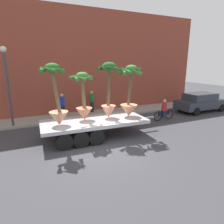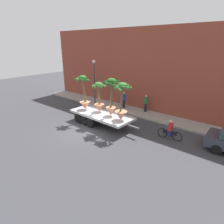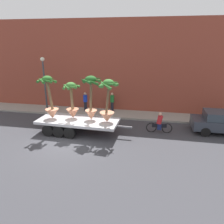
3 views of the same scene
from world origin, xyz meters
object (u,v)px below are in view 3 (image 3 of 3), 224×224
(pedestrian_far_left, at_px, (112,101))
(street_lamp, at_px, (44,78))
(cyclist, at_px, (159,124))
(flatbed_trailer, at_px, (75,122))
(pedestrian_near_gate, at_px, (85,101))
(potted_palm_extra, at_px, (108,103))
(potted_palm_middle, at_px, (72,102))
(potted_palm_rear, at_px, (91,97))
(potted_palm_front, at_px, (50,100))

(pedestrian_far_left, bearing_deg, street_lamp, -166.78)
(cyclist, distance_m, street_lamp, 10.53)
(flatbed_trailer, xyz_separation_m, street_lamp, (-3.99, 3.58, 2.47))
(pedestrian_near_gate, bearing_deg, potted_palm_extra, -56.17)
(potted_palm_middle, bearing_deg, potted_palm_rear, -4.68)
(potted_palm_rear, distance_m, potted_palm_middle, 1.51)
(potted_palm_front, bearing_deg, pedestrian_far_left, 55.40)
(pedestrian_near_gate, height_order, pedestrian_far_left, same)
(potted_palm_front, bearing_deg, potted_palm_extra, 0.51)
(potted_palm_extra, bearing_deg, potted_palm_middle, 172.74)
(flatbed_trailer, height_order, potted_palm_rear, potted_palm_rear)
(flatbed_trailer, bearing_deg, potted_palm_extra, -1.23)
(potted_palm_rear, bearing_deg, pedestrian_near_gate, 113.10)
(potted_palm_front, xyz_separation_m, street_lamp, (-2.27, 3.66, 0.93))
(potted_palm_front, relative_size, potted_palm_extra, 1.03)
(pedestrian_far_left, bearing_deg, flatbed_trailer, -109.47)
(cyclist, distance_m, pedestrian_near_gate, 7.45)
(flatbed_trailer, bearing_deg, cyclist, 10.58)
(pedestrian_near_gate, relative_size, street_lamp, 0.35)
(potted_palm_extra, relative_size, cyclist, 1.60)
(potted_palm_rear, relative_size, potted_palm_front, 1.02)
(pedestrian_near_gate, bearing_deg, potted_palm_middle, -84.30)
(potted_palm_extra, xyz_separation_m, street_lamp, (-6.39, 3.63, 0.94))
(pedestrian_near_gate, distance_m, pedestrian_far_left, 2.44)
(pedestrian_far_left, bearing_deg, potted_palm_front, -124.60)
(potted_palm_rear, relative_size, cyclist, 1.69)
(potted_palm_rear, xyz_separation_m, potted_palm_extra, (1.21, -0.22, -0.34))
(potted_palm_rear, relative_size, pedestrian_far_left, 1.81)
(flatbed_trailer, bearing_deg, potted_palm_rear, 8.04)
(potted_palm_front, distance_m, cyclist, 7.91)
(cyclist, xyz_separation_m, pedestrian_far_left, (-4.19, 3.81, 0.37))
(potted_palm_front, height_order, pedestrian_far_left, potted_palm_front)
(potted_palm_extra, height_order, pedestrian_near_gate, potted_palm_extra)
(flatbed_trailer, distance_m, pedestrian_far_left, 5.23)
(potted_palm_middle, distance_m, potted_palm_extra, 2.68)
(cyclist, bearing_deg, flatbed_trailer, -169.42)
(potted_palm_front, bearing_deg, cyclist, 8.89)
(potted_palm_extra, distance_m, cyclist, 4.05)
(flatbed_trailer, relative_size, potted_palm_rear, 2.17)
(pedestrian_far_left, height_order, street_lamp, street_lamp)
(street_lamp, bearing_deg, pedestrian_far_left, 13.22)
(flatbed_trailer, relative_size, pedestrian_near_gate, 3.94)
(cyclist, height_order, pedestrian_near_gate, pedestrian_near_gate)
(potted_palm_rear, height_order, pedestrian_near_gate, potted_palm_rear)
(cyclist, bearing_deg, potted_palm_front, -171.11)
(potted_palm_middle, xyz_separation_m, pedestrian_near_gate, (-0.42, 4.25, -1.13))
(pedestrian_far_left, bearing_deg, potted_palm_extra, -82.39)
(potted_palm_rear, height_order, potted_palm_middle, potted_palm_rear)
(street_lamp, bearing_deg, potted_palm_middle, -41.34)
(cyclist, xyz_separation_m, street_lamp, (-9.91, 2.47, 2.56))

